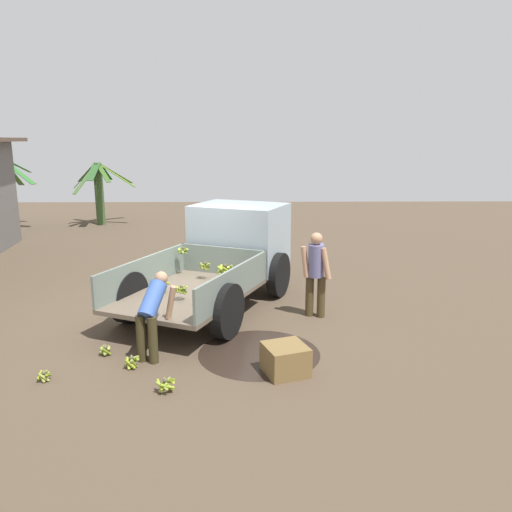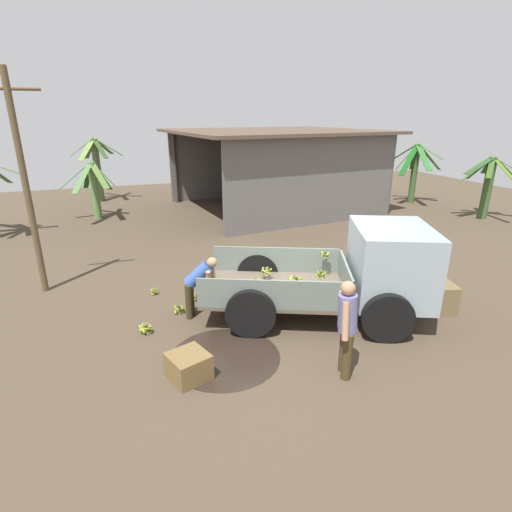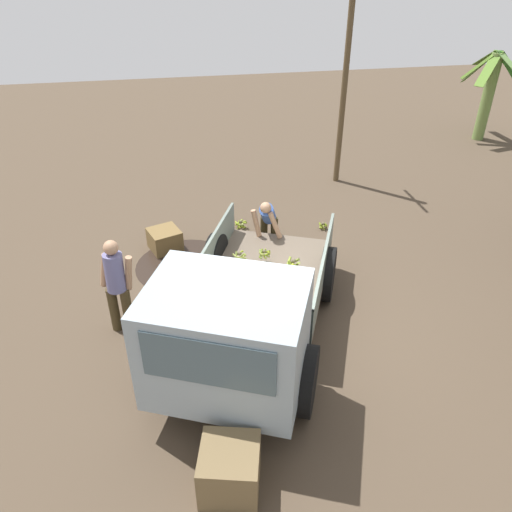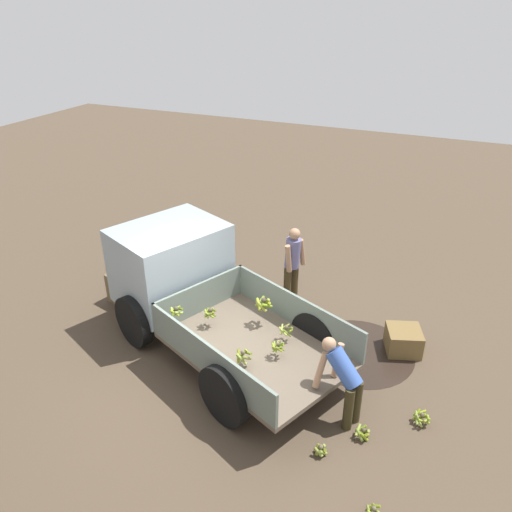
% 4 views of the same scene
% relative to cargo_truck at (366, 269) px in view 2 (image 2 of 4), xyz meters
% --- Properties ---
extents(ground, '(36.00, 36.00, 0.00)m').
position_rel_cargo_truck_xyz_m(ground, '(-1.03, 0.89, -1.05)').
color(ground, '#4B3D2E').
extents(mud_patch_0, '(1.97, 1.97, 0.01)m').
position_rel_cargo_truck_xyz_m(mud_patch_0, '(-3.18, -0.56, -1.04)').
color(mud_patch_0, black).
rests_on(mud_patch_0, ground).
extents(cargo_truck, '(4.96, 3.62, 1.95)m').
position_rel_cargo_truck_xyz_m(cargo_truck, '(0.00, 0.00, 0.00)').
color(cargo_truck, brown).
rests_on(cargo_truck, ground).
extents(warehouse_shed, '(9.24, 8.56, 3.43)m').
position_rel_cargo_truck_xyz_m(warehouse_shed, '(2.58, 10.35, 1.48)').
color(warehouse_shed, '#63605E').
rests_on(warehouse_shed, ground).
extents(utility_pole, '(1.25, 0.14, 5.01)m').
position_rel_cargo_truck_xyz_m(utility_pole, '(-6.56, 3.65, 1.58)').
color(utility_pole, brown).
rests_on(utility_pole, ground).
extents(banana_palm_0, '(2.39, 2.42, 3.01)m').
position_rel_cargo_truck_xyz_m(banana_palm_0, '(-5.39, 14.63, 0.55)').
color(banana_palm_0, '#546B43').
rests_on(banana_palm_0, ground).
extents(banana_palm_1, '(2.64, 2.55, 2.48)m').
position_rel_cargo_truck_xyz_m(banana_palm_1, '(9.51, 5.59, 0.30)').
color(banana_palm_1, '#3B592C').
rests_on(banana_palm_1, ground).
extents(banana_palm_2, '(2.47, 2.33, 2.45)m').
position_rel_cargo_truck_xyz_m(banana_palm_2, '(-0.44, 15.76, 0.31)').
color(banana_palm_2, '#6C8552').
rests_on(banana_palm_2, ground).
extents(banana_palm_3, '(2.12, 2.75, 2.30)m').
position_rel_cargo_truck_xyz_m(banana_palm_3, '(-5.48, 10.90, 0.18)').
color(banana_palm_3, '#5B8545').
rests_on(banana_palm_3, ground).
extents(banana_palm_4, '(2.52, 2.65, 2.77)m').
position_rel_cargo_truck_xyz_m(banana_palm_4, '(8.83, 9.13, 0.48)').
color(banana_palm_4, '#3C5C2D').
rests_on(banana_palm_4, ground).
extents(person_foreground_visitor, '(0.43, 0.60, 1.67)m').
position_rel_cargo_truck_xyz_m(person_foreground_visitor, '(-1.47, -1.68, -0.12)').
color(person_foreground_visitor, '#42351D').
rests_on(person_foreground_visitor, ground).
extents(person_worker_loading, '(0.76, 0.64, 1.33)m').
position_rel_cargo_truck_xyz_m(person_worker_loading, '(-3.28, 1.11, -0.27)').
color(person_worker_loading, '#372F19').
rests_on(person_worker_loading, ground).
extents(banana_bunch_on_ground_0, '(0.27, 0.27, 0.21)m').
position_rel_cargo_truck_xyz_m(banana_bunch_on_ground_0, '(-4.43, 0.75, -0.92)').
color(banana_bunch_on_ground_0, brown).
rests_on(banana_bunch_on_ground_0, ground).
extents(banana_bunch_on_ground_1, '(0.23, 0.25, 0.20)m').
position_rel_cargo_truck_xyz_m(banana_bunch_on_ground_1, '(-3.68, 1.38, -0.94)').
color(banana_bunch_on_ground_1, '#4B4431').
rests_on(banana_bunch_on_ground_1, ground).
extents(banana_bunch_on_ground_2, '(0.19, 0.19, 0.17)m').
position_rel_cargo_truck_xyz_m(banana_bunch_on_ground_2, '(-4.08, 2.54, -0.95)').
color(banana_bunch_on_ground_2, brown).
rests_on(banana_bunch_on_ground_2, ground).
extents(banana_bunch_on_ground_3, '(0.20, 0.20, 0.18)m').
position_rel_cargo_truck_xyz_m(banana_bunch_on_ground_3, '(-3.21, 1.90, -0.95)').
color(banana_bunch_on_ground_3, brown).
rests_on(banana_bunch_on_ground_3, ground).
extents(wooden_crate_0, '(0.76, 0.76, 0.43)m').
position_rel_cargo_truck_xyz_m(wooden_crate_0, '(-3.88, -0.93, -0.83)').
color(wooden_crate_0, brown).
rests_on(wooden_crate_0, ground).
extents(wooden_crate_1, '(0.82, 0.82, 0.63)m').
position_rel_cargo_truck_xyz_m(wooden_crate_1, '(1.65, -0.35, -0.73)').
color(wooden_crate_1, brown).
rests_on(wooden_crate_1, ground).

